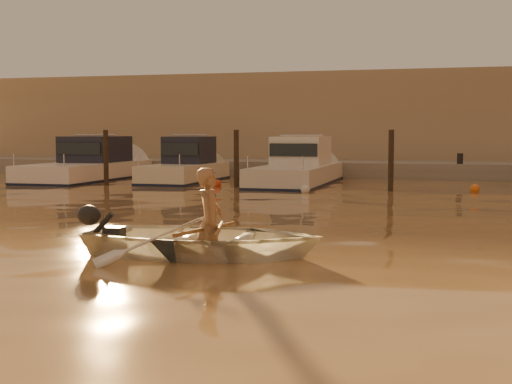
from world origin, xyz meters
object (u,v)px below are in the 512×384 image
(person, at_px, (210,222))
(moored_boat_1, at_px, (185,166))
(dinghy, at_px, (204,239))
(moored_boat_0, at_px, (87,164))
(moored_boat_2, at_px, (297,167))
(waterfront_building, at_px, (419,123))

(person, height_order, moored_boat_1, moored_boat_1)
(person, bearing_deg, dinghy, 90.00)
(moored_boat_0, bearing_deg, moored_boat_2, 0.00)
(person, bearing_deg, waterfront_building, -7.64)
(moored_boat_0, xyz_separation_m, moored_boat_2, (8.67, 0.00, 0.00))
(moored_boat_0, distance_m, moored_boat_2, 8.67)
(dinghy, relative_size, person, 2.22)
(moored_boat_0, height_order, waterfront_building, waterfront_building)
(moored_boat_0, distance_m, moored_boat_1, 4.21)
(moored_boat_1, xyz_separation_m, moored_boat_2, (4.46, 0.00, 0.00))
(moored_boat_0, xyz_separation_m, waterfront_building, (12.50, 11.00, 1.77))
(moored_boat_2, bearing_deg, waterfront_building, 70.83)
(dinghy, height_order, waterfront_building, waterfront_building)
(dinghy, xyz_separation_m, moored_boat_2, (-1.94, 15.49, 0.36))
(moored_boat_0, height_order, moored_boat_2, same)
(moored_boat_0, bearing_deg, waterfront_building, 41.35)
(dinghy, height_order, person, person)
(person, xyz_separation_m, moored_boat_0, (-10.71, 15.49, 0.09))
(waterfront_building, bearing_deg, moored_boat_2, -109.17)
(moored_boat_1, height_order, waterfront_building, waterfront_building)
(dinghy, relative_size, waterfront_building, 0.08)
(dinghy, bearing_deg, person, -90.00)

